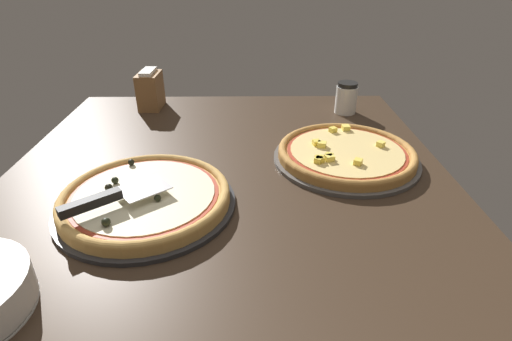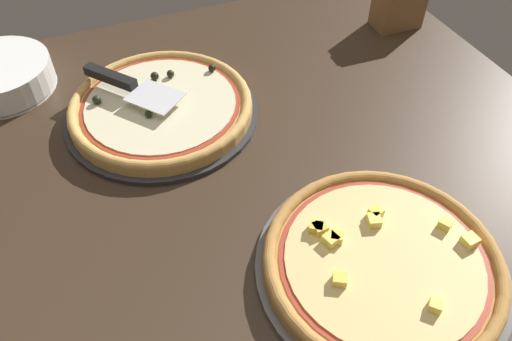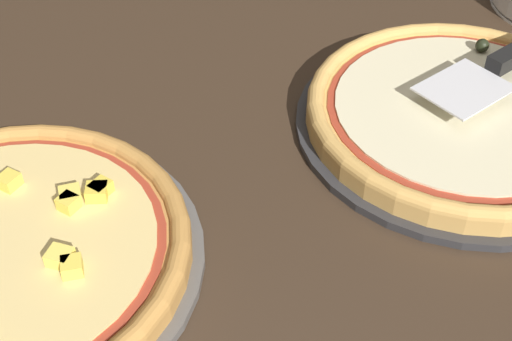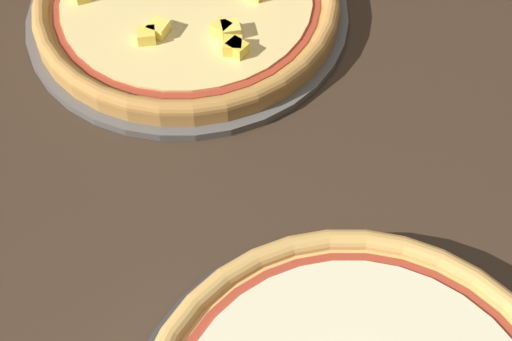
{
  "view_description": "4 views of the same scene",
  "coord_description": "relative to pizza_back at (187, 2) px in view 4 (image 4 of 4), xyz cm",
  "views": [
    {
      "loc": [
        78.68,
        6.15,
        49.89
      ],
      "look_at": [
        -6.48,
        7.34,
        3.0
      ],
      "focal_mm": 28.0,
      "sensor_mm": 36.0,
      "label": 1
    },
    {
      "loc": [
        16.71,
        63.66,
        66.83
      ],
      "look_at": [
        -6.48,
        7.34,
        3.0
      ],
      "focal_mm": 35.0,
      "sensor_mm": 36.0,
      "label": 2
    },
    {
      "loc": [
        -62.76,
        7.22,
        53.92
      ],
      "look_at": [
        -6.48,
        7.34,
        3.0
      ],
      "focal_mm": 50.0,
      "sensor_mm": 36.0,
      "label": 3
    },
    {
      "loc": [
        -2.35,
        -33.53,
        59.74
      ],
      "look_at": [
        -6.48,
        7.34,
        3.0
      ],
      "focal_mm": 50.0,
      "sensor_mm": 36.0,
      "label": 4
    }
  ],
  "objects": [
    {
      "name": "ground_plane",
      "position": [
        17.28,
        -31.8,
        -4.21
      ],
      "size": [
        144.64,
        114.03,
        3.6
      ],
      "primitive_type": "cube",
      "color": "#38281C"
    },
    {
      "name": "pizza_back",
      "position": [
        0.0,
        0.0,
        0.0
      ],
      "size": [
        36.72,
        36.72,
        3.57
      ],
      "color": "#B77F3D",
      "rests_on": "pizza_pan_back"
    },
    {
      "name": "pizza_pan_back",
      "position": [
        0.0,
        0.03,
        -1.91
      ],
      "size": [
        39.06,
        39.06,
        1.0
      ],
      "primitive_type": "cylinder",
      "color": "#565451",
      "rests_on": "ground_plane"
    }
  ]
}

